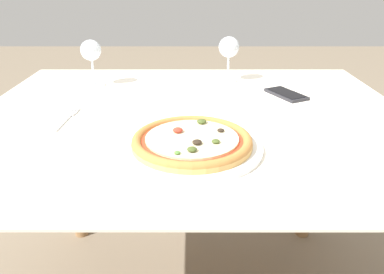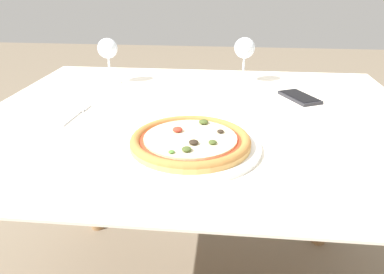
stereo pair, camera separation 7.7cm
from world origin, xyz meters
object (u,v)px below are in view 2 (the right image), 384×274
Objects in this scene: wine_glass_far_left at (245,50)px; wine_glass_far_right at (108,51)px; dining_table at (199,142)px; fork at (76,114)px; pizza_plate at (192,142)px; cell_phone at (299,97)px.

wine_glass_far_left reaches higher than wine_glass_far_right.
dining_table is at bearing -39.87° from wine_glass_far_right.
fork is 0.35m from wine_glass_far_right.
dining_table is 0.36m from fork.
dining_table is at bearing 6.58° from fork.
pizza_plate reaches higher than cell_phone.
fork is 1.06× the size of wine_glass_far_left.
fork is 0.62m from wine_glass_far_left.
cell_phone is at bearing -10.25° from wine_glass_far_right.
pizza_plate is 2.01× the size of wine_glass_far_left.
wine_glass_far_right is 0.67m from cell_phone.
dining_table is 0.42m from wine_glass_far_left.
fork reaches higher than dining_table.
dining_table is 7.72× the size of cell_phone.
fork is at bearing 152.06° from pizza_plate.
fork is 1.07× the size of wine_glass_far_right.
dining_table is 7.30× the size of fork.
wine_glass_far_left reaches higher than cell_phone.
pizza_plate is 0.59m from wine_glass_far_left.
fork is at bearing -90.04° from wine_glass_far_right.
wine_glass_far_right reaches higher than dining_table.
pizza_plate is 2.02× the size of wine_glass_far_right.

